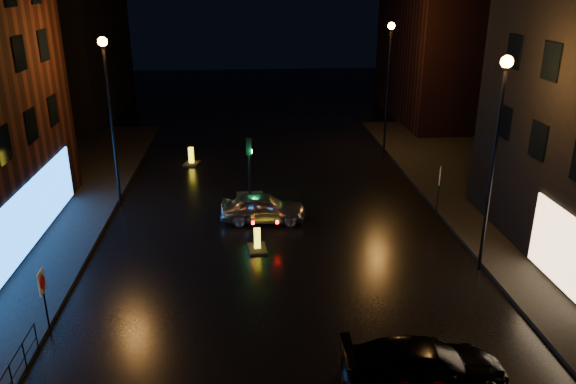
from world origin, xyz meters
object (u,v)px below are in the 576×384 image
at_px(dark_sedan, 425,366).
at_px(bollard_far, 192,161).
at_px(road_sign_left, 43,288).
at_px(road_sign_right, 439,180).
at_px(traffic_signal, 250,193).
at_px(silver_hatchback, 263,208).
at_px(bollard_near, 257,245).

height_order(dark_sedan, bollard_far, dark_sedan).
bearing_deg(road_sign_left, road_sign_right, 26.10).
distance_m(traffic_signal, silver_hatchback, 2.61).
bearing_deg(road_sign_right, traffic_signal, 5.67).
xyz_separation_m(traffic_signal, bollard_far, (-3.54, 6.60, -0.26)).
distance_m(silver_hatchback, dark_sedan, 12.69).
height_order(dark_sedan, road_sign_right, road_sign_right).
xyz_separation_m(dark_sedan, bollard_far, (-8.21, 21.15, -0.44)).
bearing_deg(road_sign_right, silver_hatchback, 21.34).
xyz_separation_m(silver_hatchback, dark_sedan, (4.08, -12.01, -0.00)).
height_order(bollard_near, road_sign_left, road_sign_left).
bearing_deg(dark_sedan, bollard_near, 28.73).
xyz_separation_m(traffic_signal, road_sign_left, (-6.70, -11.15, 1.23)).
relative_size(traffic_signal, road_sign_left, 1.50).
relative_size(traffic_signal, road_sign_right, 1.43).
distance_m(traffic_signal, road_sign_left, 13.06).
relative_size(dark_sedan, bollard_far, 3.35).
bearing_deg(dark_sedan, road_sign_left, 75.64).
bearing_deg(silver_hatchback, road_sign_left, 143.81).
distance_m(dark_sedan, bollard_near, 10.02).
relative_size(bollard_near, bollard_far, 0.86).
distance_m(silver_hatchback, bollard_near, 3.10).
height_order(silver_hatchback, bollard_near, silver_hatchback).
relative_size(silver_hatchback, bollard_near, 3.34).
relative_size(traffic_signal, bollard_far, 2.47).
relative_size(silver_hatchback, dark_sedan, 0.86).
relative_size(traffic_signal, silver_hatchback, 0.86).
distance_m(traffic_signal, dark_sedan, 15.28).
xyz_separation_m(silver_hatchback, road_sign_right, (8.51, 0.08, 1.13)).
xyz_separation_m(bollard_near, road_sign_right, (8.88, 3.13, 1.59)).
bearing_deg(silver_hatchback, dark_sedan, -157.16).
relative_size(bollard_near, road_sign_right, 0.50).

